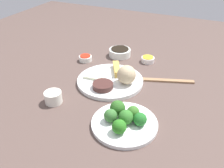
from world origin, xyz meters
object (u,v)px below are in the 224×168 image
at_px(teacup, 53,97).
at_px(soy_sauce_bowl, 120,53).
at_px(sauce_ramekin_sweet_and_sour, 85,58).
at_px(chopsticks_pair, 168,81).
at_px(main_plate, 110,81).
at_px(broccoli_plate, 124,124).
at_px(sauce_ramekin_hot_mustard, 148,60).

bearing_deg(teacup, soy_sauce_bowl, 81.61).
height_order(sauce_ramekin_sweet_and_sour, chopsticks_pair, sauce_ramekin_sweet_and_sour).
height_order(main_plate, broccoli_plate, main_plate).
height_order(sauce_ramekin_hot_mustard, chopsticks_pair, sauce_ramekin_hot_mustard).
distance_m(sauce_ramekin_hot_mustard, chopsticks_pair, 0.20).
xyz_separation_m(broccoli_plate, chopsticks_pair, (0.07, 0.34, -0.00)).
bearing_deg(main_plate, sauce_ramekin_hot_mustard, 70.33).
height_order(soy_sauce_bowl, sauce_ramekin_hot_mustard, soy_sauce_bowl).
height_order(sauce_ramekin_sweet_and_sour, teacup, teacup).
xyz_separation_m(soy_sauce_bowl, chopsticks_pair, (0.29, -0.15, -0.01)).
distance_m(soy_sauce_bowl, teacup, 0.49).
bearing_deg(broccoli_plate, main_plate, 124.87).
bearing_deg(soy_sauce_bowl, teacup, -98.39).
bearing_deg(chopsticks_pair, main_plate, -153.77).
bearing_deg(soy_sauce_bowl, sauce_ramekin_hot_mustard, -2.90).
xyz_separation_m(broccoli_plate, sauce_ramekin_sweet_and_sour, (-0.36, 0.37, 0.01)).
height_order(sauce_ramekin_hot_mustard, teacup, teacup).
bearing_deg(broccoli_plate, teacup, 178.48).
bearing_deg(sauce_ramekin_sweet_and_sour, teacup, -79.62).
xyz_separation_m(soy_sauce_bowl, teacup, (-0.07, -0.49, 0.00)).
height_order(broccoli_plate, chopsticks_pair, broccoli_plate).
distance_m(main_plate, sauce_ramekin_hot_mustard, 0.27).
bearing_deg(teacup, main_plate, 58.22).
bearing_deg(sauce_ramekin_sweet_and_sour, soy_sauce_bowl, 42.66).
xyz_separation_m(sauce_ramekin_hot_mustard, chopsticks_pair, (0.14, -0.14, -0.01)).
bearing_deg(broccoli_plate, sauce_ramekin_hot_mustard, 98.02).
height_order(main_plate, teacup, teacup).
xyz_separation_m(soy_sauce_bowl, sauce_ramekin_sweet_and_sour, (-0.14, -0.13, -0.01)).
height_order(teacup, chopsticks_pair, teacup).
relative_size(soy_sauce_bowl, chopsticks_pair, 0.49).
relative_size(sauce_ramekin_hot_mustard, chopsticks_pair, 0.28).
distance_m(teacup, chopsticks_pair, 0.49).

